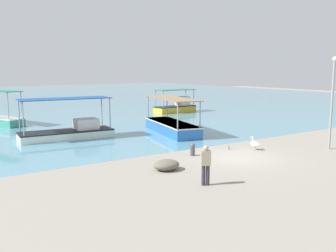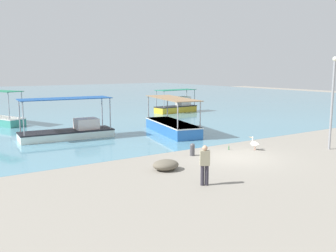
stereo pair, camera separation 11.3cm
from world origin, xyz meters
name	(u,v)px [view 1 (the left image)]	position (x,y,z in m)	size (l,w,h in m)	color
ground	(236,157)	(0.00, 0.00, 0.00)	(120.00, 120.00, 0.00)	gray
harbor_water	(25,99)	(0.00, 48.00, 0.00)	(110.00, 90.00, 0.00)	#578CA1
fishing_boat_far_right	(172,126)	(1.43, 8.32, 0.57)	(3.30, 6.92, 2.64)	#2962AC
fishing_boat_far_left	(69,130)	(-5.66, 10.49, 0.57)	(6.43, 2.54, 2.79)	white
fishing_boat_outer	(176,106)	(9.51, 19.24, 0.65)	(4.98, 2.06, 2.49)	gold
pelican	(255,144)	(2.21, 0.72, 0.38)	(0.35, 0.81, 0.80)	#E0997A
lamp_post	(332,98)	(6.14, -1.58, 3.10)	(0.28, 0.28, 5.48)	gray
mooring_bollard	(193,149)	(-1.73, 1.62, 0.37)	(0.28, 0.28, 0.70)	#47474C
fisherman_standing	(206,164)	(-4.54, -2.92, 0.91)	(0.46, 0.39, 1.69)	#302D37
net_pile	(166,165)	(-4.59, -0.05, 0.25)	(1.30, 1.11, 0.49)	#645D4E
glass_bottle	(229,148)	(0.98, 1.60, 0.11)	(0.07, 0.07, 0.27)	#3F7F4C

